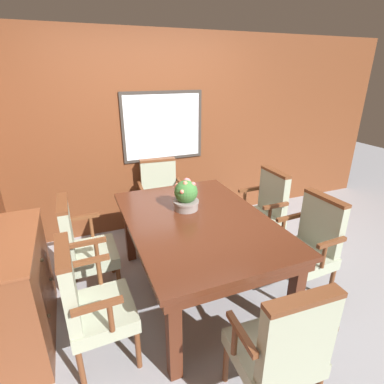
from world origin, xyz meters
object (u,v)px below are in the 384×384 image
potted_plant (186,196)px  dining_table (198,228)px  chair_head_far (161,195)px  sideboard_cabinet (12,294)px  chair_left_far (82,245)px  chair_left_near (89,301)px  chair_right_far (264,209)px  chair_head_near (282,347)px  chair_right_near (310,243)px

potted_plant → dining_table: bearing=-82.9°
chair_head_far → sideboard_cabinet: bearing=-135.5°
chair_left_far → chair_left_near: same height
potted_plant → sideboard_cabinet: (-1.49, -0.26, -0.46)m
chair_right_far → chair_head_near: bearing=-31.4°
dining_table → chair_right_far: (0.99, 0.39, -0.16)m
chair_head_near → chair_left_near: size_ratio=1.00×
chair_right_near → sideboard_cabinet: chair_right_near is taller
chair_head_far → potted_plant: bearing=-87.0°
dining_table → chair_head_near: chair_head_near is taller
dining_table → potted_plant: potted_plant is taller
chair_head_far → chair_right_far: (0.98, -0.84, 0.00)m
chair_head_far → chair_head_near: 2.44m
chair_left_far → chair_head_far: bearing=-49.6°
chair_right_far → potted_plant: bearing=-80.9°
chair_right_far → dining_table: bearing=-68.4°
chair_head_near → chair_left_near: bearing=-36.1°
chair_right_near → chair_head_near: bearing=-52.0°
chair_head_near → chair_right_far: (0.98, 1.60, 0.00)m
chair_left_far → chair_right_far: 1.98m
dining_table → potted_plant: (-0.03, 0.23, 0.23)m
dining_table → chair_left_near: chair_left_near is taller
chair_right_near → chair_left_near: (-1.95, -0.02, 0.00)m
dining_table → chair_right_far: bearing=21.6°
chair_right_far → chair_left_far: bearing=-89.4°
chair_right_far → sideboard_cabinet: 2.55m
chair_right_near → sideboard_cabinet: (-2.48, 0.35, -0.07)m
chair_left_far → chair_left_near: (0.00, -0.78, 0.00)m
chair_head_near → sideboard_cabinet: bearing=-34.9°
sideboard_cabinet → chair_left_far: bearing=37.0°
chair_right_far → chair_left_near: size_ratio=1.00×
chair_left_near → potted_plant: potted_plant is taller
chair_head_near → sideboard_cabinet: chair_head_near is taller
chair_right_far → chair_left_near: same height
chair_right_far → sideboard_cabinet: bearing=-80.4°
potted_plant → chair_right_far: bearing=9.0°
chair_right_near → chair_head_far: bearing=-152.4°
dining_table → sideboard_cabinet: (-1.52, -0.03, -0.23)m
chair_head_far → chair_left_near: same height
potted_plant → chair_head_far: bearing=88.1°
chair_head_far → chair_left_far: (-1.00, -0.86, 0.00)m
chair_left_near → chair_left_far: bearing=-1.9°
chair_head_far → sideboard_cabinet: size_ratio=0.98×
dining_table → chair_head_near: bearing=-89.5°
sideboard_cabinet → chair_right_far: bearing=9.5°
chair_head_far → potted_plant: 1.08m
chair_left_near → potted_plant: bearing=-58.6°
chair_right_near → potted_plant: size_ratio=3.28×
dining_table → chair_left_far: 1.07m
chair_head_far → chair_right_far: 1.30m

